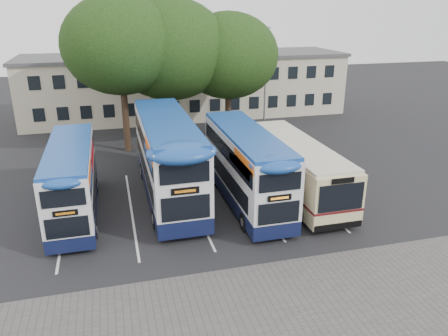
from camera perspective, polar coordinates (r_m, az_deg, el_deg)
name	(u,v)px	position (r m, az deg, el deg)	size (l,w,h in m)	color
ground	(286,237)	(22.13, 8.16, -8.88)	(120.00, 120.00, 0.00)	black
paving_strip	(288,306)	(17.62, 8.40, -17.43)	(40.00, 6.00, 0.01)	#595654
bay_lines	(193,203)	(25.41, -4.10, -4.64)	(14.12, 11.00, 0.01)	silver
depot_building	(187,84)	(45.96, -4.88, 10.86)	(32.40, 8.40, 6.20)	beige
lamp_post	(266,73)	(40.50, 5.45, 12.31)	(0.25, 1.05, 9.06)	gray
tree_left	(120,45)	(33.83, -13.44, 15.34)	(8.47, 8.47, 11.67)	black
tree_mid	(170,49)	(35.60, -7.07, 15.13)	(9.28, 9.28, 11.50)	black
tree_right	(228,56)	(36.75, 0.56, 14.44)	(8.21, 8.21, 10.41)	black
bus_dd_left	(72,177)	(24.73, -19.24, -1.12)	(2.27, 9.37, 3.90)	#0F1538
bus_dd_mid	(168,155)	(25.53, -7.37, 1.75)	(2.80, 11.54, 4.81)	#0F1538
bus_dd_right	(246,164)	(24.78, 2.86, 0.57)	(2.47, 10.21, 4.25)	#0F1538
bus_single	(295,164)	(26.50, 9.26, 0.48)	(2.76, 10.83, 3.23)	beige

